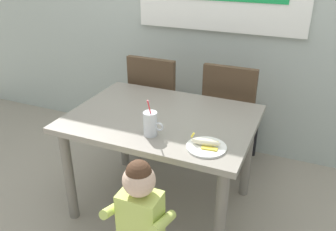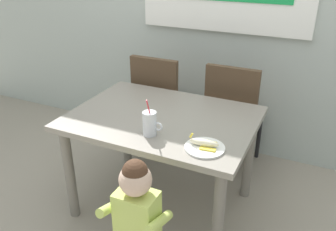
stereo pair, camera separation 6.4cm
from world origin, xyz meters
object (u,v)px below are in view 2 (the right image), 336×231
milk_cup (150,125)px  snack_plate (205,148)px  dining_chair_right (233,112)px  toddler_standing (137,211)px  peeled_banana (204,143)px  dining_chair_left (160,101)px  dining_table (163,130)px

milk_cup → snack_plate: milk_cup is taller
dining_chair_right → milk_cup: (-0.26, -0.96, 0.27)m
milk_cup → dining_chair_right: bearing=74.6°
toddler_standing → milk_cup: (-0.13, 0.41, 0.29)m
toddler_standing → peeled_banana: 0.52m
dining_chair_right → toddler_standing: bearing=84.5°
toddler_standing → peeled_banana: toddler_standing is taller
dining_chair_left → dining_chair_right: bearing=-176.1°
toddler_standing → milk_cup: bearing=107.8°
snack_plate → peeled_banana: size_ratio=1.32×
peeled_banana → snack_plate: bearing=-56.4°
dining_chair_left → milk_cup: milk_cup is taller
dining_chair_left → toddler_standing: (0.51, -1.32, -0.02)m
dining_table → dining_chair_right: (0.31, 0.69, -0.10)m
toddler_standing → snack_plate: 0.51m
milk_cup → snack_plate: 0.36m
milk_cup → dining_chair_left: bearing=112.7°
dining_table → milk_cup: size_ratio=4.99×
toddler_standing → peeled_banana: size_ratio=4.82×
dining_chair_right → peeled_banana: bearing=95.0°
milk_cup → toddler_standing: bearing=-72.2°
dining_table → toddler_standing: toddler_standing is taller
dining_table → dining_chair_left: (-0.34, 0.65, -0.10)m
dining_table → snack_plate: snack_plate is taller
dining_table → snack_plate: size_ratio=5.36×
dining_chair_right → snack_plate: (0.09, -0.97, 0.21)m
snack_plate → peeled_banana: 0.03m
dining_table → milk_cup: milk_cup is taller
milk_cup → peeled_banana: (0.35, -0.01, -0.04)m
dining_table → toddler_standing: size_ratio=1.47×
toddler_standing → snack_plate: (0.22, 0.39, 0.23)m
toddler_standing → peeled_banana: (0.22, 0.40, 0.25)m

